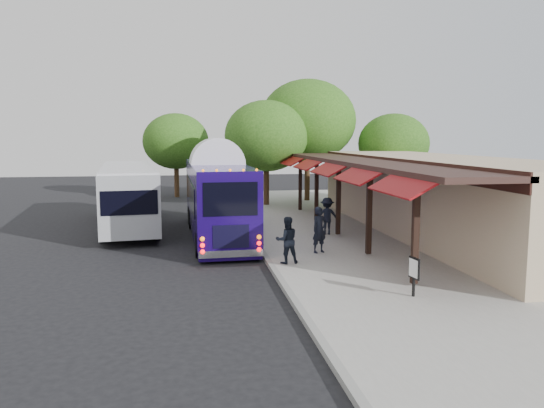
{
  "coord_description": "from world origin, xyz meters",
  "views": [
    {
      "loc": [
        -2.73,
        -18.32,
        4.5
      ],
      "look_at": [
        0.61,
        2.67,
        1.8
      ],
      "focal_mm": 35.0,
      "sensor_mm": 36.0,
      "label": 1
    }
  ],
  "objects_px": {
    "ped_a": "(319,230)",
    "ped_d": "(327,216)",
    "ped_c": "(255,208)",
    "coach_bus": "(217,195)",
    "ped_b": "(287,240)",
    "sign_board": "(414,270)",
    "city_bus": "(128,193)"
  },
  "relations": [
    {
      "from": "ped_c",
      "to": "coach_bus",
      "type": "bearing_deg",
      "value": 35.22
    },
    {
      "from": "city_bus",
      "to": "ped_c",
      "type": "height_order",
      "value": "city_bus"
    },
    {
      "from": "coach_bus",
      "to": "sign_board",
      "type": "height_order",
      "value": "coach_bus"
    },
    {
      "from": "ped_d",
      "to": "sign_board",
      "type": "relative_size",
      "value": 1.52
    },
    {
      "from": "ped_a",
      "to": "sign_board",
      "type": "bearing_deg",
      "value": -103.28
    },
    {
      "from": "city_bus",
      "to": "sign_board",
      "type": "distance_m",
      "value": 16.63
    },
    {
      "from": "ped_a",
      "to": "coach_bus",
      "type": "bearing_deg",
      "value": 102.25
    },
    {
      "from": "ped_a",
      "to": "ped_c",
      "type": "height_order",
      "value": "ped_a"
    },
    {
      "from": "coach_bus",
      "to": "city_bus",
      "type": "bearing_deg",
      "value": 139.42
    },
    {
      "from": "city_bus",
      "to": "sign_board",
      "type": "xyz_separation_m",
      "value": [
        9.02,
        -13.94,
        -0.8
      ]
    },
    {
      "from": "coach_bus",
      "to": "sign_board",
      "type": "distance_m",
      "value": 11.61
    },
    {
      "from": "coach_bus",
      "to": "ped_b",
      "type": "relative_size",
      "value": 6.84
    },
    {
      "from": "ped_a",
      "to": "ped_c",
      "type": "bearing_deg",
      "value": 76.99
    },
    {
      "from": "sign_board",
      "to": "ped_b",
      "type": "bearing_deg",
      "value": 113.5
    },
    {
      "from": "city_bus",
      "to": "ped_b",
      "type": "distance_m",
      "value": 11.52
    },
    {
      "from": "coach_bus",
      "to": "ped_b",
      "type": "xyz_separation_m",
      "value": [
        2.05,
        -6.22,
        -0.94
      ]
    },
    {
      "from": "ped_d",
      "to": "coach_bus",
      "type": "bearing_deg",
      "value": -2.53
    },
    {
      "from": "ped_b",
      "to": "ped_c",
      "type": "height_order",
      "value": "ped_b"
    },
    {
      "from": "city_bus",
      "to": "coach_bus",
      "type": "bearing_deg",
      "value": -45.14
    },
    {
      "from": "coach_bus",
      "to": "sign_board",
      "type": "xyz_separation_m",
      "value": [
        4.77,
        -10.54,
        -1.01
      ]
    },
    {
      "from": "ped_d",
      "to": "sign_board",
      "type": "xyz_separation_m",
      "value": [
        -0.08,
        -9.45,
        -0.09
      ]
    },
    {
      "from": "coach_bus",
      "to": "ped_a",
      "type": "relative_size",
      "value": 6.4
    },
    {
      "from": "ped_b",
      "to": "ped_d",
      "type": "relative_size",
      "value": 0.98
    },
    {
      "from": "city_bus",
      "to": "ped_a",
      "type": "relative_size",
      "value": 6.65
    },
    {
      "from": "coach_bus",
      "to": "sign_board",
      "type": "bearing_deg",
      "value": -67.5
    },
    {
      "from": "ped_d",
      "to": "city_bus",
      "type": "bearing_deg",
      "value": -16.17
    },
    {
      "from": "city_bus",
      "to": "ped_d",
      "type": "bearing_deg",
      "value": -32.71
    },
    {
      "from": "ped_b",
      "to": "ped_d",
      "type": "height_order",
      "value": "ped_d"
    },
    {
      "from": "ped_c",
      "to": "ped_d",
      "type": "height_order",
      "value": "ped_d"
    },
    {
      "from": "city_bus",
      "to": "ped_a",
      "type": "bearing_deg",
      "value": -52.53
    },
    {
      "from": "ped_a",
      "to": "ped_d",
      "type": "height_order",
      "value": "ped_a"
    },
    {
      "from": "coach_bus",
      "to": "ped_a",
      "type": "distance_m",
      "value": 5.99
    }
  ]
}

